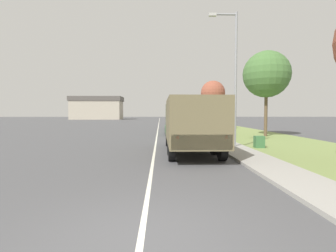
# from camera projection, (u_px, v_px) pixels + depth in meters

# --- Properties ---
(ground_plane) EXTENTS (180.00, 180.00, 0.00)m
(ground_plane) POSITION_uv_depth(u_px,v_px,m) (159.00, 125.00, 44.25)
(ground_plane) COLOR #4C4C4F
(lane_centre_stripe) EXTENTS (0.12, 120.00, 0.00)m
(lane_centre_stripe) POSITION_uv_depth(u_px,v_px,m) (159.00, 125.00, 44.25)
(lane_centre_stripe) COLOR silver
(lane_centre_stripe) RESTS_ON ground
(sidewalk_right) EXTENTS (1.80, 120.00, 0.12)m
(sidewalk_right) POSITION_uv_depth(u_px,v_px,m) (185.00, 125.00, 44.37)
(sidewalk_right) COLOR #9E9B93
(sidewalk_right) RESTS_ON ground
(grass_strip_right) EXTENTS (7.00, 120.00, 0.02)m
(grass_strip_right) POSITION_uv_depth(u_px,v_px,m) (211.00, 125.00, 44.50)
(grass_strip_right) COLOR olive
(grass_strip_right) RESTS_ON ground
(military_truck) EXTENTS (2.50, 7.66, 2.79)m
(military_truck) POSITION_uv_depth(u_px,v_px,m) (191.00, 122.00, 13.72)
(military_truck) COLOR #545B3D
(military_truck) RESTS_ON ground
(car_nearest_ahead) EXTENTS (1.73, 4.02, 1.51)m
(car_nearest_ahead) POSITION_uv_depth(u_px,v_px,m) (174.00, 127.00, 25.21)
(car_nearest_ahead) COLOR #336B3D
(car_nearest_ahead) RESTS_ON ground
(car_second_ahead) EXTENTS (1.89, 4.03, 1.36)m
(car_second_ahead) POSITION_uv_depth(u_px,v_px,m) (174.00, 125.00, 32.32)
(car_second_ahead) COLOR #336B3D
(car_second_ahead) RESTS_ON ground
(lamp_post) EXTENTS (1.69, 0.24, 7.83)m
(lamp_post) POSITION_uv_depth(u_px,v_px,m) (233.00, 68.00, 15.33)
(lamp_post) COLOR gray
(lamp_post) RESTS_ON sidewalk_right
(tree_mid_right) EXTENTS (4.07, 4.07, 7.48)m
(tree_mid_right) POSITION_uv_depth(u_px,v_px,m) (267.00, 74.00, 22.92)
(tree_mid_right) COLOR brown
(tree_mid_right) RESTS_ON grass_strip_right
(tree_far_right) EXTENTS (3.10, 3.10, 6.19)m
(tree_far_right) POSITION_uv_depth(u_px,v_px,m) (213.00, 93.00, 33.60)
(tree_far_right) COLOR brown
(tree_far_right) RESTS_ON grass_strip_right
(utility_box) EXTENTS (0.55, 0.45, 0.70)m
(utility_box) POSITION_uv_depth(u_px,v_px,m) (259.00, 142.00, 15.56)
(utility_box) COLOR #3D7042
(utility_box) RESTS_ON grass_strip_right
(building_distant) EXTENTS (15.84, 8.32, 7.13)m
(building_distant) POSITION_uv_depth(u_px,v_px,m) (97.00, 108.00, 82.41)
(building_distant) COLOR #B2A893
(building_distant) RESTS_ON ground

